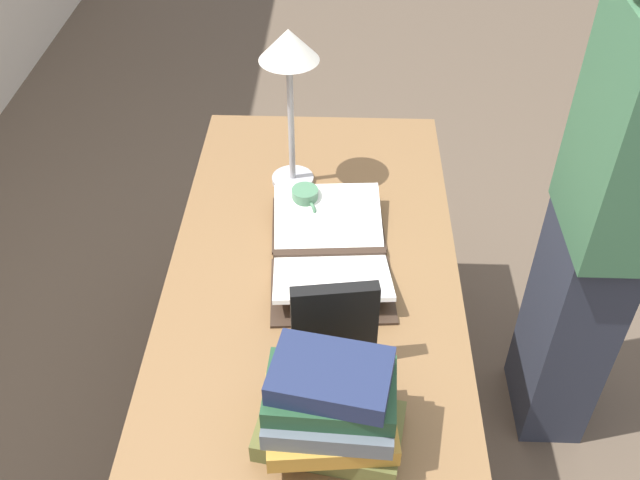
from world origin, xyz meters
TOP-DOWN VIEW (x-y plane):
  - ground_plane at (0.00, 0.00)m, footprint 12.00×12.00m
  - reading_desk at (0.00, 0.00)m, footprint 1.53×0.76m
  - open_book at (0.06, -0.04)m, footprint 0.52×0.34m
  - book_stack_tall at (-0.50, -0.06)m, footprint 0.23×0.32m
  - book_standing_upright at (-0.29, -0.06)m, footprint 0.06×0.19m
  - reading_lamp at (0.39, 0.08)m, footprint 0.16×0.16m
  - coffee_mug at (0.24, 0.03)m, footprint 0.10×0.08m
  - person_reader at (0.16, -0.77)m, footprint 0.36×0.23m

SIDE VIEW (x-z plane):
  - ground_plane at x=0.00m, z-range 0.00..0.00m
  - reading_desk at x=0.00m, z-range 0.29..1.05m
  - open_book at x=0.06m, z-range 0.75..0.82m
  - coffee_mug at x=0.24m, z-range 0.76..0.84m
  - person_reader at x=0.16m, z-range 0.00..1.64m
  - book_stack_tall at x=-0.50m, z-range 0.75..0.98m
  - book_standing_upright at x=-0.29m, z-range 0.76..1.00m
  - reading_lamp at x=0.39m, z-range 0.91..1.40m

